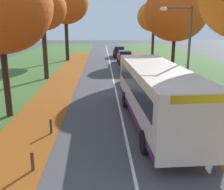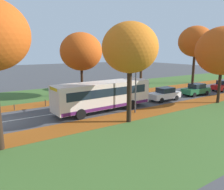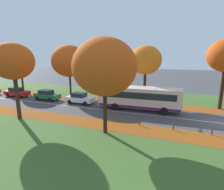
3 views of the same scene
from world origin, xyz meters
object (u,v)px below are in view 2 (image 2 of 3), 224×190
(bollard_second, at_px, (14,107))
(car_white_lead, at_px, (165,94))
(bollard_third, at_px, (45,103))
(bollard_fourth, at_px, (73,99))
(bus, at_px, (103,95))
(tree_left_far, at_px, (195,42))
(tree_right_near, at_px, (130,48))
(tree_left_mid, at_px, (142,49))
(car_green_following, at_px, (196,89))
(car_red_third_in_line, at_px, (223,85))
(streetlamp_right, at_px, (134,75))
(tree_left_near, at_px, (81,52))
(tree_right_mid, at_px, (223,51))

(bollard_second, relative_size, car_white_lead, 0.15)
(bollard_third, relative_size, car_white_lead, 0.17)
(bollard_fourth, relative_size, bus, 0.07)
(tree_left_far, relative_size, tree_right_near, 1.25)
(tree_left_mid, distance_m, bollard_fourth, 14.56)
(car_white_lead, bearing_deg, bollard_second, -107.65)
(car_green_following, distance_m, car_red_third_in_line, 6.51)
(bollard_fourth, bearing_deg, streetlamp_right, 25.94)
(car_white_lead, xyz_separation_m, car_red_third_in_line, (0.20, 12.58, 0.00))
(tree_right_near, height_order, car_green_following, tree_right_near)
(tree_left_far, bearing_deg, car_white_lead, -63.93)
(tree_left_near, height_order, car_green_following, tree_left_near)
(bollard_fourth, bearing_deg, bus, 12.52)
(tree_right_mid, height_order, car_green_following, tree_right_mid)
(tree_left_near, height_order, tree_right_near, tree_left_near)
(bollard_fourth, relative_size, car_red_third_in_line, 0.17)
(car_red_third_in_line, bearing_deg, tree_right_near, -79.44)
(car_red_third_in_line, bearing_deg, bollard_fourth, -103.59)
(tree_left_near, xyz_separation_m, tree_right_near, (12.25, -1.38, 0.34))
(tree_left_mid, height_order, tree_left_far, tree_left_far)
(bollard_third, relative_size, streetlamp_right, 0.12)
(bus, distance_m, car_green_following, 14.96)
(car_green_following, bearing_deg, tree_left_near, -121.16)
(tree_left_far, xyz_separation_m, tree_right_mid, (11.98, -11.17, -1.66))
(tree_right_mid, xyz_separation_m, car_white_lead, (-4.34, -4.43, -5.25))
(tree_left_near, xyz_separation_m, car_green_following, (8.15, 13.48, -5.15))
(tree_left_near, distance_m, tree_left_mid, 10.39)
(tree_left_mid, bearing_deg, car_white_lead, -20.28)
(tree_left_far, relative_size, car_white_lead, 2.51)
(bollard_fourth, xyz_separation_m, car_red_third_in_line, (5.46, 22.59, 0.45))
(bollard_second, relative_size, bollard_third, 0.87)
(tree_right_mid, height_order, bollard_second, tree_right_mid)
(tree_right_near, bearing_deg, tree_right_mid, 89.30)
(tree_left_far, bearing_deg, tree_right_mid, -43.02)
(tree_left_mid, distance_m, tree_right_near, 16.98)
(tree_right_mid, distance_m, bus, 14.66)
(tree_left_far, height_order, bus, tree_left_far)
(tree_right_mid, relative_size, car_white_lead, 2.10)
(tree_left_far, relative_size, bollard_second, 17.16)
(bollard_second, bearing_deg, streetlamp_right, 54.32)
(bollard_fourth, xyz_separation_m, bus, (5.20, 1.15, 1.34))
(tree_left_mid, distance_m, bus, 15.01)
(car_green_following, bearing_deg, car_red_third_in_line, 89.00)
(bollard_second, distance_m, bollard_fourth, 6.50)
(bus, relative_size, car_green_following, 2.47)
(car_white_lead, height_order, car_green_following, same)
(tree_left_mid, xyz_separation_m, tree_right_near, (12.24, -11.77, -0.00))
(car_green_following, bearing_deg, tree_right_near, -74.59)
(tree_right_near, bearing_deg, car_white_lead, 115.45)
(tree_left_near, relative_size, bus, 0.81)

